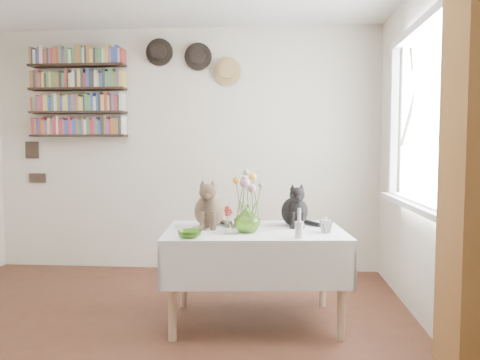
# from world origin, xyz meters

# --- Properties ---
(room) EXTENTS (4.08, 4.58, 2.58)m
(room) POSITION_xyz_m (0.00, 0.00, 1.25)
(room) COLOR brown
(room) RESTS_ON ground
(window) EXTENTS (0.12, 1.52, 1.32)m
(window) POSITION_xyz_m (1.97, 0.80, 1.40)
(window) COLOR white
(window) RESTS_ON room
(curtain) EXTENTS (0.12, 0.38, 2.10)m
(curtain) POSITION_xyz_m (1.90, -0.12, 1.15)
(curtain) COLOR brown
(curtain) RESTS_ON room
(dining_table) EXTENTS (1.34, 0.93, 0.68)m
(dining_table) POSITION_xyz_m (0.80, 0.78, 0.52)
(dining_table) COLOR white
(dining_table) RESTS_ON room
(tabby_cat) EXTENTS (0.26, 0.33, 0.37)m
(tabby_cat) POSITION_xyz_m (0.46, 0.88, 0.87)
(tabby_cat) COLOR brown
(tabby_cat) RESTS_ON dining_table
(black_cat) EXTENTS (0.25, 0.31, 0.33)m
(black_cat) POSITION_xyz_m (1.09, 0.98, 0.85)
(black_cat) COLOR black
(black_cat) RESTS_ON dining_table
(flower_vase) EXTENTS (0.19, 0.19, 0.19)m
(flower_vase) POSITION_xyz_m (0.75, 0.66, 0.78)
(flower_vase) COLOR #91CC4B
(flower_vase) RESTS_ON dining_table
(green_bowl) EXTENTS (0.22, 0.22, 0.05)m
(green_bowl) POSITION_xyz_m (0.39, 0.43, 0.71)
(green_bowl) COLOR #91CC4B
(green_bowl) RESTS_ON dining_table
(drinking_glass) EXTENTS (0.09, 0.09, 0.09)m
(drinking_glass) POSITION_xyz_m (1.30, 0.68, 0.73)
(drinking_glass) COLOR white
(drinking_glass) RESTS_ON dining_table
(candlestick) EXTENTS (0.06, 0.06, 0.20)m
(candlestick) POSITION_xyz_m (1.11, 0.47, 0.75)
(candlestick) COLOR white
(candlestick) RESTS_ON dining_table
(berry_jar) EXTENTS (0.06, 0.06, 0.22)m
(berry_jar) POSITION_xyz_m (0.63, 0.58, 0.78)
(berry_jar) COLOR white
(berry_jar) RESTS_ON dining_table
(porcelain_figurine) EXTENTS (0.05, 0.05, 0.09)m
(porcelain_figurine) POSITION_xyz_m (1.31, 0.78, 0.72)
(porcelain_figurine) COLOR white
(porcelain_figurine) RESTS_ON dining_table
(flower_bouquet) EXTENTS (0.17, 0.13, 0.39)m
(flower_bouquet) POSITION_xyz_m (0.75, 0.67, 1.02)
(flower_bouquet) COLOR #4C7233
(flower_bouquet) RESTS_ON flower_vase
(bookshelf_unit) EXTENTS (1.00, 0.16, 0.91)m
(bookshelf_unit) POSITION_xyz_m (-1.10, 2.16, 1.84)
(bookshelf_unit) COLOR black
(bookshelf_unit) RESTS_ON room
(wall_hats) EXTENTS (0.98, 0.09, 0.48)m
(wall_hats) POSITION_xyz_m (0.12, 2.19, 2.17)
(wall_hats) COLOR black
(wall_hats) RESTS_ON room
(wall_art_plaques) EXTENTS (0.21, 0.02, 0.44)m
(wall_art_plaques) POSITION_xyz_m (-1.63, 2.23, 1.12)
(wall_art_plaques) COLOR #38281E
(wall_art_plaques) RESTS_ON room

